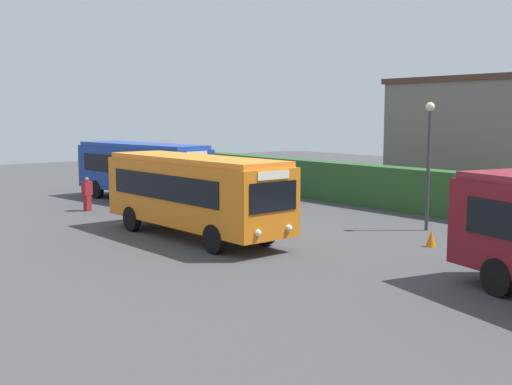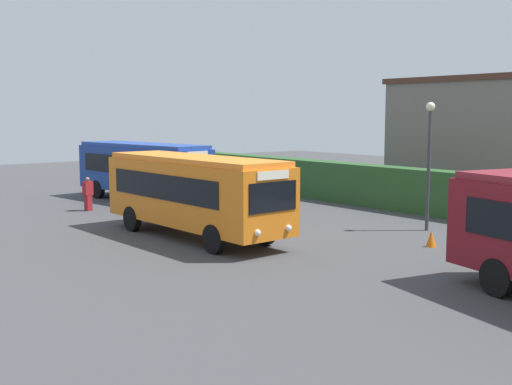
{
  "view_description": "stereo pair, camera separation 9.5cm",
  "coord_description": "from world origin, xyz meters",
  "px_view_note": "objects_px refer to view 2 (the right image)",
  "views": [
    {
      "loc": [
        19.66,
        -14.75,
        4.66
      ],
      "look_at": [
        1.06,
        0.27,
        1.72
      ],
      "focal_mm": 44.81,
      "sensor_mm": 36.0,
      "label": 1
    },
    {
      "loc": [
        19.72,
        -14.68,
        4.66
      ],
      "look_at": [
        1.06,
        0.27,
        1.72
      ],
      "focal_mm": 44.81,
      "sensor_mm": 36.0,
      "label": 2
    }
  ],
  "objects_px": {
    "lamppost": "(429,150)",
    "person_center": "(88,193)",
    "bus_blue": "(143,168)",
    "person_left": "(160,178)",
    "bus_orange": "(194,191)",
    "traffic_cone": "(431,238)"
  },
  "relations": [
    {
      "from": "bus_blue",
      "to": "person_center",
      "type": "xyz_separation_m",
      "value": [
        1.42,
        -3.79,
        -0.94
      ]
    },
    {
      "from": "bus_blue",
      "to": "bus_orange",
      "type": "bearing_deg",
      "value": -25.46
    },
    {
      "from": "bus_orange",
      "to": "lamppost",
      "type": "height_order",
      "value": "lamppost"
    },
    {
      "from": "bus_orange",
      "to": "person_left",
      "type": "height_order",
      "value": "bus_orange"
    },
    {
      "from": "bus_blue",
      "to": "person_left",
      "type": "height_order",
      "value": "bus_blue"
    },
    {
      "from": "bus_blue",
      "to": "traffic_cone",
      "type": "height_order",
      "value": "bus_blue"
    },
    {
      "from": "person_left",
      "to": "traffic_cone",
      "type": "distance_m",
      "value": 19.2
    },
    {
      "from": "person_center",
      "to": "bus_orange",
      "type": "bearing_deg",
      "value": 163.53
    },
    {
      "from": "person_center",
      "to": "bus_blue",
      "type": "bearing_deg",
      "value": -87.84
    },
    {
      "from": "traffic_cone",
      "to": "lamppost",
      "type": "distance_m",
      "value": 4.41
    },
    {
      "from": "person_left",
      "to": "traffic_cone",
      "type": "relative_size",
      "value": 2.92
    },
    {
      "from": "bus_orange",
      "to": "person_center",
      "type": "xyz_separation_m",
      "value": [
        -8.93,
        -0.3,
        -0.93
      ]
    },
    {
      "from": "person_left",
      "to": "traffic_cone",
      "type": "height_order",
      "value": "person_left"
    },
    {
      "from": "person_left",
      "to": "person_center",
      "type": "bearing_deg",
      "value": -52.4
    },
    {
      "from": "bus_blue",
      "to": "bus_orange",
      "type": "distance_m",
      "value": 10.93
    },
    {
      "from": "bus_blue",
      "to": "lamppost",
      "type": "distance_m",
      "value": 15.7
    },
    {
      "from": "person_center",
      "to": "traffic_cone",
      "type": "height_order",
      "value": "person_center"
    },
    {
      "from": "lamppost",
      "to": "person_center",
      "type": "bearing_deg",
      "value": -148.03
    },
    {
      "from": "bus_orange",
      "to": "traffic_cone",
      "type": "distance_m",
      "value": 8.8
    },
    {
      "from": "bus_blue",
      "to": "person_left",
      "type": "xyz_separation_m",
      "value": [
        -2.18,
        2.28,
        -0.87
      ]
    },
    {
      "from": "lamppost",
      "to": "traffic_cone",
      "type": "bearing_deg",
      "value": -50.94
    },
    {
      "from": "person_center",
      "to": "lamppost",
      "type": "relative_size",
      "value": 0.32
    }
  ]
}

